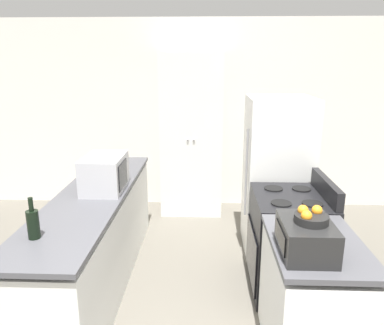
{
  "coord_description": "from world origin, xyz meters",
  "views": [
    {
      "loc": [
        0.14,
        -1.71,
        2.04
      ],
      "look_at": [
        0.0,
        1.93,
        1.05
      ],
      "focal_mm": 35.0,
      "sensor_mm": 36.0,
      "label": 1
    }
  ],
  "objects_px": {
    "toaster_oven": "(306,237)",
    "stove": "(288,242)",
    "refrigerator": "(277,175)",
    "microwave": "(105,173)",
    "pantry_cabinet": "(192,135)",
    "wine_bottle": "(33,223)",
    "fruit_bowl": "(311,217)"
  },
  "relations": [
    {
      "from": "pantry_cabinet",
      "to": "microwave",
      "type": "relative_size",
      "value": 4.25
    },
    {
      "from": "stove",
      "to": "fruit_bowl",
      "type": "xyz_separation_m",
      "value": [
        -0.12,
        -1.01,
        0.68
      ]
    },
    {
      "from": "stove",
      "to": "microwave",
      "type": "relative_size",
      "value": 2.09
    },
    {
      "from": "refrigerator",
      "to": "fruit_bowl",
      "type": "height_order",
      "value": "refrigerator"
    },
    {
      "from": "pantry_cabinet",
      "to": "stove",
      "type": "relative_size",
      "value": 2.03
    },
    {
      "from": "stove",
      "to": "toaster_oven",
      "type": "xyz_separation_m",
      "value": [
        -0.14,
        -1.0,
        0.54
      ]
    },
    {
      "from": "toaster_oven",
      "to": "stove",
      "type": "bearing_deg",
      "value": 82.09
    },
    {
      "from": "stove",
      "to": "wine_bottle",
      "type": "bearing_deg",
      "value": -155.3
    },
    {
      "from": "pantry_cabinet",
      "to": "toaster_oven",
      "type": "distance_m",
      "value": 2.94
    },
    {
      "from": "refrigerator",
      "to": "toaster_oven",
      "type": "bearing_deg",
      "value": -94.78
    },
    {
      "from": "microwave",
      "to": "pantry_cabinet",
      "type": "bearing_deg",
      "value": 67.22
    },
    {
      "from": "refrigerator",
      "to": "fruit_bowl",
      "type": "distance_m",
      "value": 1.84
    },
    {
      "from": "toaster_oven",
      "to": "fruit_bowl",
      "type": "height_order",
      "value": "fruit_bowl"
    },
    {
      "from": "pantry_cabinet",
      "to": "wine_bottle",
      "type": "distance_m",
      "value": 2.86
    },
    {
      "from": "microwave",
      "to": "wine_bottle",
      "type": "relative_size",
      "value": 1.75
    },
    {
      "from": "pantry_cabinet",
      "to": "refrigerator",
      "type": "bearing_deg",
      "value": -46.67
    },
    {
      "from": "pantry_cabinet",
      "to": "refrigerator",
      "type": "height_order",
      "value": "pantry_cabinet"
    },
    {
      "from": "pantry_cabinet",
      "to": "wine_bottle",
      "type": "relative_size",
      "value": 7.45
    },
    {
      "from": "microwave",
      "to": "fruit_bowl",
      "type": "xyz_separation_m",
      "value": [
        1.55,
        -1.11,
        0.08
      ]
    },
    {
      "from": "refrigerator",
      "to": "microwave",
      "type": "relative_size",
      "value": 3.33
    },
    {
      "from": "wine_bottle",
      "to": "toaster_oven",
      "type": "bearing_deg",
      "value": -4.25
    },
    {
      "from": "stove",
      "to": "microwave",
      "type": "height_order",
      "value": "microwave"
    },
    {
      "from": "pantry_cabinet",
      "to": "toaster_oven",
      "type": "relative_size",
      "value": 5.13
    },
    {
      "from": "stove",
      "to": "wine_bottle",
      "type": "distance_m",
      "value": 2.16
    },
    {
      "from": "refrigerator",
      "to": "microwave",
      "type": "xyz_separation_m",
      "value": [
        -1.69,
        -0.7,
        0.21
      ]
    },
    {
      "from": "microwave",
      "to": "toaster_oven",
      "type": "height_order",
      "value": "microwave"
    },
    {
      "from": "refrigerator",
      "to": "wine_bottle",
      "type": "distance_m",
      "value": 2.54
    },
    {
      "from": "toaster_oven",
      "to": "fruit_bowl",
      "type": "xyz_separation_m",
      "value": [
        0.02,
        -0.01,
        0.14
      ]
    },
    {
      "from": "wine_bottle",
      "to": "fruit_bowl",
      "type": "relative_size",
      "value": 1.41
    },
    {
      "from": "toaster_oven",
      "to": "refrigerator",
      "type": "bearing_deg",
      "value": 85.22
    },
    {
      "from": "fruit_bowl",
      "to": "microwave",
      "type": "bearing_deg",
      "value": 144.39
    },
    {
      "from": "stove",
      "to": "refrigerator",
      "type": "distance_m",
      "value": 0.89
    }
  ]
}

